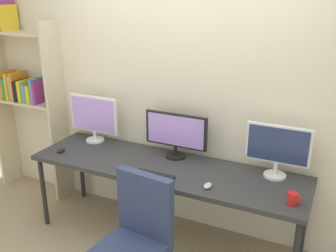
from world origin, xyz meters
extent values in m
cube|color=beige|center=(0.00, 1.02, 1.30)|extent=(4.81, 0.10, 2.60)
cube|color=#333333|center=(0.00, 0.60, 0.72)|extent=(2.41, 0.68, 0.04)
cylinder|color=#262628|center=(-1.15, 0.31, 0.35)|extent=(0.04, 0.04, 0.70)
cylinder|color=#262628|center=(-1.15, 0.89, 0.35)|extent=(0.04, 0.04, 0.70)
cylinder|color=#262628|center=(1.15, 0.89, 0.35)|extent=(0.04, 0.04, 0.70)
cube|color=beige|center=(-2.15, 0.83, 0.94)|extent=(0.03, 0.28, 1.89)
cube|color=beige|center=(-1.35, 0.83, 0.94)|extent=(0.03, 0.28, 1.89)
cube|color=beige|center=(-1.75, 0.83, 1.04)|extent=(0.76, 0.28, 0.02)
cube|color=beige|center=(-1.75, 0.83, 1.76)|extent=(0.76, 0.28, 0.02)
cube|color=#287F3D|center=(-2.08, 0.84, 1.15)|extent=(0.05, 0.22, 0.20)
cube|color=orange|center=(-2.02, 0.84, 1.19)|extent=(0.05, 0.22, 0.29)
cube|color=#287F3D|center=(-1.97, 0.83, 1.16)|extent=(0.05, 0.22, 0.23)
cube|color=gold|center=(-1.92, 0.82, 1.19)|extent=(0.03, 0.22, 0.28)
cube|color=tan|center=(-1.89, 0.84, 1.18)|extent=(0.03, 0.22, 0.26)
cube|color=orange|center=(-1.86, 0.84, 1.20)|extent=(0.03, 0.22, 0.29)
cube|color=black|center=(-1.81, 0.83, 1.16)|extent=(0.05, 0.22, 0.22)
cube|color=gold|center=(-1.75, 0.83, 1.16)|extent=(0.05, 0.22, 0.23)
cube|color=teal|center=(-1.69, 0.83, 1.15)|extent=(0.05, 0.22, 0.20)
cube|color=gold|center=(-1.63, 0.83, 1.14)|extent=(0.05, 0.22, 0.19)
cube|color=teal|center=(-1.59, 0.84, 1.18)|extent=(0.03, 0.22, 0.26)
cube|color=#8C338C|center=(-1.55, 0.83, 1.17)|extent=(0.03, 0.22, 0.23)
cube|color=black|center=(-1.99, 0.83, 1.86)|extent=(0.03, 0.22, 0.18)
cube|color=teal|center=(-1.96, 0.84, 1.89)|extent=(0.03, 0.22, 0.24)
cube|color=#8C338C|center=(-1.91, 0.84, 1.92)|extent=(0.05, 0.22, 0.30)
cube|color=gold|center=(-1.87, 0.83, 1.90)|extent=(0.03, 0.22, 0.26)
cube|color=navy|center=(0.12, -0.22, 0.47)|extent=(0.49, 0.49, 0.08)
cube|color=navy|center=(0.15, -0.03, 0.75)|extent=(0.45, 0.12, 0.48)
cylinder|color=silver|center=(-0.88, 0.81, 0.75)|extent=(0.18, 0.18, 0.02)
cylinder|color=silver|center=(-0.88, 0.81, 0.80)|extent=(0.03, 0.03, 0.08)
cube|color=silver|center=(-0.88, 0.81, 1.02)|extent=(0.53, 0.03, 0.36)
cube|color=#B28CE5|center=(-0.88, 0.80, 1.02)|extent=(0.49, 0.01, 0.33)
cylinder|color=black|center=(0.00, 0.81, 0.75)|extent=(0.18, 0.18, 0.02)
cylinder|color=black|center=(0.00, 0.81, 0.80)|extent=(0.03, 0.03, 0.08)
cube|color=black|center=(0.00, 0.81, 1.00)|extent=(0.58, 0.03, 0.30)
cube|color=#B28CE5|center=(0.00, 0.80, 1.00)|extent=(0.54, 0.01, 0.27)
cylinder|color=silver|center=(0.88, 0.81, 0.75)|extent=(0.18, 0.18, 0.02)
cylinder|color=silver|center=(0.88, 0.81, 0.81)|extent=(0.03, 0.03, 0.10)
cube|color=silver|center=(0.88, 0.81, 1.02)|extent=(0.51, 0.03, 0.31)
cube|color=navy|center=(0.88, 0.80, 1.02)|extent=(0.47, 0.01, 0.28)
cube|color=black|center=(0.00, 0.37, 0.75)|extent=(0.35, 0.13, 0.02)
ellipsoid|color=silver|center=(0.46, 0.40, 0.76)|extent=(0.06, 0.10, 0.03)
ellipsoid|color=black|center=(-1.01, 0.45, 0.76)|extent=(0.06, 0.10, 0.03)
cylinder|color=red|center=(1.08, 0.43, 0.79)|extent=(0.08, 0.08, 0.09)
torus|color=red|center=(1.12, 0.43, 0.79)|extent=(0.06, 0.01, 0.06)
camera|label=1|loc=(1.29, -2.06, 2.18)|focal=40.67mm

